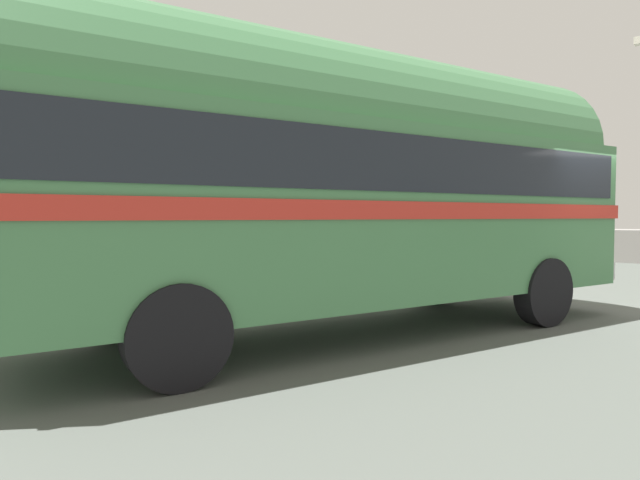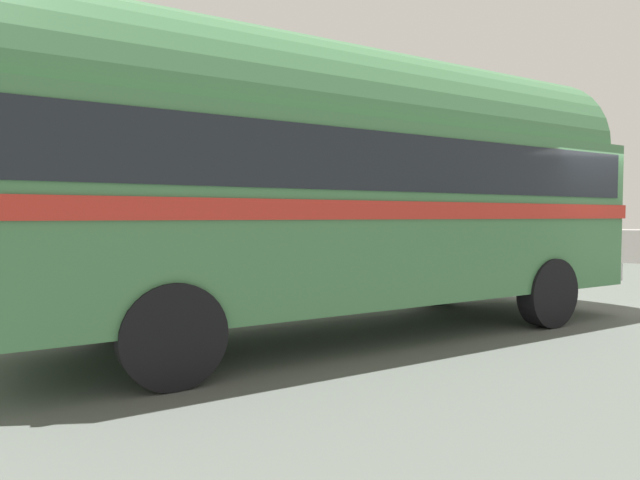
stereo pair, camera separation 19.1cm
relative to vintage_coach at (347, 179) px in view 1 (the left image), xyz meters
The scene contains 2 objects.
ground 4.24m from the vintage_coach, 65.04° to the left, with size 32.00×26.00×0.02m.
vintage_coach is the anchor object (origin of this frame).
Camera 1 is at (2.57, -9.03, 1.56)m, focal length 29.97 mm.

